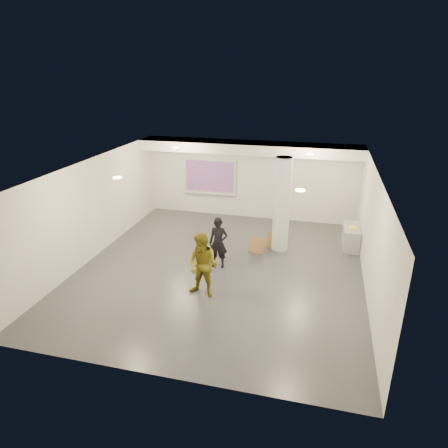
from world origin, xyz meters
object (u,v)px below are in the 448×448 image
(credenza, at_px, (351,237))
(woman, at_px, (218,243))
(man, at_px, (203,266))
(projection_screen, at_px, (210,177))
(column, at_px, (282,205))

(credenza, relative_size, woman, 0.80)
(credenza, xyz_separation_m, man, (-3.78, -4.02, 0.50))
(projection_screen, height_order, woman, projection_screen)
(woman, bearing_deg, credenza, 28.62)
(credenza, height_order, woman, woman)
(credenza, bearing_deg, woman, -149.04)
(man, bearing_deg, column, 76.28)
(column, distance_m, woman, 2.43)
(column, bearing_deg, woman, -133.80)
(column, height_order, woman, column)
(column, relative_size, projection_screen, 1.43)
(column, distance_m, projection_screen, 4.08)
(column, bearing_deg, man, -115.30)
(woman, bearing_deg, projection_screen, 105.84)
(column, height_order, man, column)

